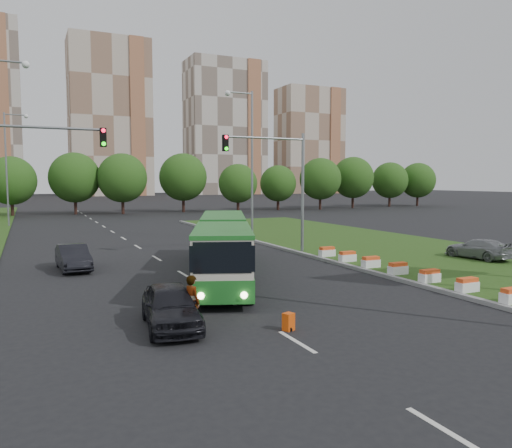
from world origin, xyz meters
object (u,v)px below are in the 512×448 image
traffic_mast_median (281,174)px  articulated_bus (218,246)px  traffic_mast_left (25,172)px  car_left_near (171,306)px  car_median (479,249)px  car_left_far (73,257)px  pedestrian (192,302)px  shopping_trolley (288,322)px

traffic_mast_median → articulated_bus: traffic_mast_median is taller
traffic_mast_left → articulated_bus: traffic_mast_left is taller
articulated_bus → traffic_mast_left: bearing=177.4°
traffic_mast_left → car_left_near: size_ratio=1.87×
traffic_mast_left → car_left_near: 13.48m
car_left_near → car_median: car_left_near is taller
car_left_far → pedestrian: bearing=-82.0°
car_left_near → shopping_trolley: 3.96m
car_left_near → shopping_trolley: bearing=-22.6°
car_left_near → pedestrian: pedestrian is taller
traffic_mast_median → shopping_trolley: size_ratio=13.86×
traffic_mast_left → car_left_far: bearing=20.9°
pedestrian → articulated_bus: bearing=-46.5°
traffic_mast_median → car_left_far: (-12.92, -0.15, -4.65)m
shopping_trolley → pedestrian: bearing=131.3°
articulated_bus → car_left_near: 9.28m
traffic_mast_left → shopping_trolley: bearing=-60.9°
car_left_far → car_median: size_ratio=1.01×
car_left_near → shopping_trolley: (3.41, -1.96, -0.44)m
car_left_far → articulated_bus: bearing=-38.7°
traffic_mast_left → articulated_bus: 10.48m
pedestrian → shopping_trolley: 3.23m
car_left_near → pedestrian: (0.59, -0.49, 0.17)m
traffic_mast_left → car_median: 26.16m
traffic_mast_median → traffic_mast_left: 15.19m
articulated_bus → traffic_mast_median: bearing=59.4°
traffic_mast_median → shopping_trolley: bearing=-116.6°
car_median → shopping_trolley: 18.92m
pedestrian → traffic_mast_left: bearing=0.5°
shopping_trolley → car_left_near: bearing=128.9°
traffic_mast_left → articulated_bus: size_ratio=0.52×
traffic_mast_median → car_left_near: 17.49m
car_left_far → traffic_mast_median: bearing=-2.6°
traffic_mast_median → shopping_trolley: 17.38m
traffic_mast_median → pedestrian: bearing=-127.5°
car_left_far → shopping_trolley: size_ratio=7.31×
articulated_bus → car_left_near: articulated_bus is taller
car_median → car_left_far: bearing=-22.6°
traffic_mast_left → pedestrian: (4.89, -12.40, -4.44)m
articulated_bus → pedestrian: (-4.05, -8.49, -0.64)m
articulated_bus → car_median: bearing=12.9°
traffic_mast_left → car_left_near: (4.29, -11.91, -4.62)m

